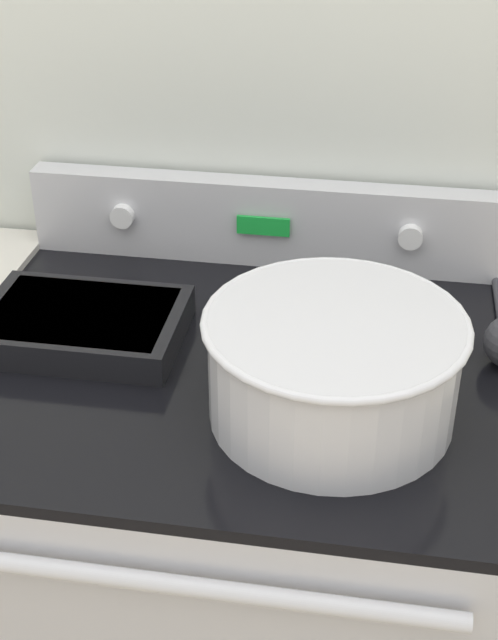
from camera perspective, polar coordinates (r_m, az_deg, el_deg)
name	(u,v)px	position (r m, az deg, el deg)	size (l,w,h in m)	color
kitchen_wall	(273,66)	(1.51, 1.55, 15.96)	(8.00, 0.05, 2.50)	silver
stove_range	(236,580)	(1.61, -0.84, -16.31)	(0.82, 0.71, 0.92)	#BCBCC1
control_panel	(266,222)	(1.54, 1.09, 6.29)	(0.82, 0.07, 0.15)	#BCBCC1
mixing_bowl	(333,362)	(1.15, 5.42, -2.69)	(0.34, 0.34, 0.15)	silver
casserole_dish	(82,323)	(1.36, -10.63, -0.19)	(0.30, 0.21, 0.05)	black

